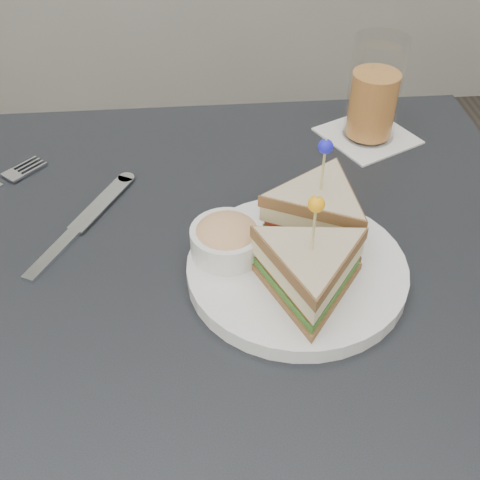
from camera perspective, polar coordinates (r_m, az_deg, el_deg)
name	(u,v)px	position (r m, az deg, el deg)	size (l,w,h in m)	color
table	(232,324)	(0.73, -0.72, -7.99)	(0.80, 0.80, 0.75)	black
plate_meal	(302,246)	(0.66, 5.85, -0.56)	(0.32, 0.32, 0.15)	white
cutlery_knife	(79,227)	(0.76, -15.01, 1.24)	(0.12, 0.21, 0.01)	silver
drink_set	(374,96)	(0.90, 12.57, 13.22)	(0.16, 0.16, 0.15)	white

